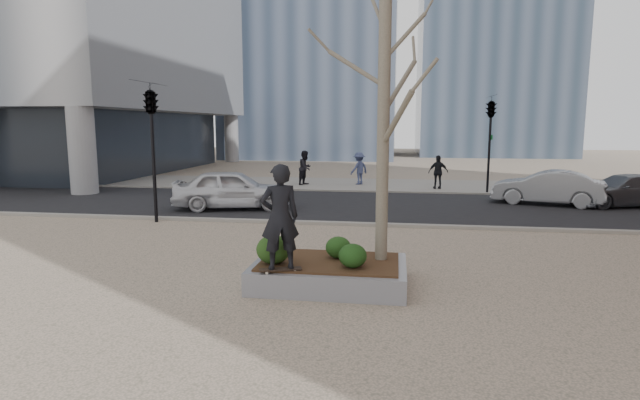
# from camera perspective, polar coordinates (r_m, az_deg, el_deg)

# --- Properties ---
(ground) EXTENTS (120.00, 120.00, 0.00)m
(ground) POSITION_cam_1_polar(r_m,az_deg,el_deg) (10.26, -4.52, -9.34)
(ground) COLOR tan
(ground) RESTS_ON ground
(street) EXTENTS (60.00, 8.00, 0.02)m
(street) POSITION_cam_1_polar(r_m,az_deg,el_deg) (19.88, 2.08, -0.55)
(street) COLOR black
(street) RESTS_ON ground
(far_sidewalk) EXTENTS (60.00, 6.00, 0.02)m
(far_sidewalk) POSITION_cam_1_polar(r_m,az_deg,el_deg) (26.78, 3.83, 1.79)
(far_sidewalk) COLOR gray
(far_sidewalk) RESTS_ON ground
(planter) EXTENTS (3.00, 2.00, 0.45)m
(planter) POSITION_cam_1_polar(r_m,az_deg,el_deg) (10.02, 1.10, -8.41)
(planter) COLOR gray
(planter) RESTS_ON ground
(planter_mulch) EXTENTS (2.70, 1.70, 0.04)m
(planter_mulch) POSITION_cam_1_polar(r_m,az_deg,el_deg) (9.95, 1.10, -7.06)
(planter_mulch) COLOR #382314
(planter_mulch) RESTS_ON planter
(sycamore_tree) EXTENTS (2.80, 2.80, 6.60)m
(sycamore_tree) POSITION_cam_1_polar(r_m,az_deg,el_deg) (9.83, 7.32, 12.23)
(sycamore_tree) COLOR gray
(sycamore_tree) RESTS_ON planter_mulch
(shrub_left) EXTENTS (0.66, 0.66, 0.56)m
(shrub_left) POSITION_cam_1_polar(r_m,az_deg,el_deg) (9.72, -5.36, -5.65)
(shrub_left) COLOR #1C3C13
(shrub_left) RESTS_ON planter_mulch
(shrub_middle) EXTENTS (0.52, 0.52, 0.44)m
(shrub_middle) POSITION_cam_1_polar(r_m,az_deg,el_deg) (10.10, 2.11, -5.44)
(shrub_middle) COLOR #163C13
(shrub_middle) RESTS_ON planter_mulch
(shrub_right) EXTENTS (0.53, 0.53, 0.45)m
(shrub_right) POSITION_cam_1_polar(r_m,az_deg,el_deg) (9.45, 3.75, -6.37)
(shrub_right) COLOR #183510
(shrub_right) RESTS_ON planter_mulch
(skateboard) EXTENTS (0.80, 0.44, 0.08)m
(skateboard) POSITION_cam_1_polar(r_m,az_deg,el_deg) (9.34, -4.54, -8.03)
(skateboard) COLOR black
(skateboard) RESTS_ON planter
(skateboarder) EXTENTS (0.83, 0.70, 1.94)m
(skateboarder) POSITION_cam_1_polar(r_m,az_deg,el_deg) (9.10, -4.61, -1.94)
(skateboarder) COLOR black
(skateboarder) RESTS_ON skateboard
(police_car) EXTENTS (4.68, 2.72, 1.50)m
(police_car) POSITION_cam_1_polar(r_m,az_deg,el_deg) (19.08, -9.97, 1.24)
(police_car) COLOR silver
(police_car) RESTS_ON street
(car_silver) EXTENTS (4.38, 2.64, 1.36)m
(car_silver) POSITION_cam_1_polar(r_m,az_deg,el_deg) (21.78, 24.51, 1.31)
(car_silver) COLOR gray
(car_silver) RESTS_ON street
(car_third) EXTENTS (4.56, 2.72, 1.24)m
(car_third) POSITION_cam_1_polar(r_m,az_deg,el_deg) (22.75, 31.40, 0.95)
(car_third) COLOR #595D66
(car_third) RESTS_ON street
(pedestrian_a) EXTENTS (0.96, 1.07, 1.81)m
(pedestrian_a) POSITION_cam_1_polar(r_m,az_deg,el_deg) (26.44, -1.68, 3.71)
(pedestrian_a) COLOR black
(pedestrian_a) RESTS_ON far_sidewalk
(pedestrian_b) EXTENTS (1.22, 1.24, 1.71)m
(pedestrian_b) POSITION_cam_1_polar(r_m,az_deg,el_deg) (26.68, 4.49, 3.62)
(pedestrian_b) COLOR #3C466D
(pedestrian_b) RESTS_ON far_sidewalk
(pedestrian_c) EXTENTS (1.03, 0.55, 1.66)m
(pedestrian_c) POSITION_cam_1_polar(r_m,az_deg,el_deg) (25.41, 13.36, 3.12)
(pedestrian_c) COLOR black
(pedestrian_c) RESTS_ON far_sidewalk
(traffic_light_near) EXTENTS (0.60, 2.48, 4.50)m
(traffic_light_near) POSITION_cam_1_polar(r_m,az_deg,el_deg) (17.01, -18.53, 5.07)
(traffic_light_near) COLOR black
(traffic_light_near) RESTS_ON ground
(traffic_light_far) EXTENTS (0.60, 2.48, 4.50)m
(traffic_light_far) POSITION_cam_1_polar(r_m,az_deg,el_deg) (24.49, 18.80, 5.98)
(traffic_light_far) COLOR black
(traffic_light_far) RESTS_ON ground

